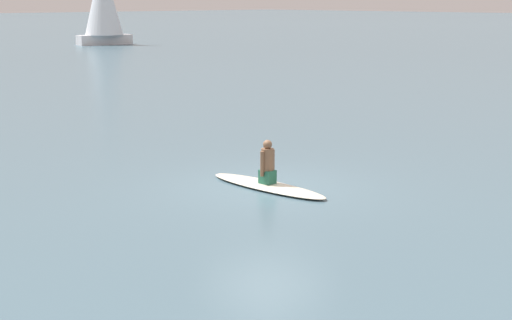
% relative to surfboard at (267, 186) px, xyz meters
% --- Properties ---
extents(ground_plane, '(400.00, 400.00, 0.00)m').
position_rel_surfboard_xyz_m(ground_plane, '(-0.06, -0.07, -0.05)').
color(ground_plane, slate).
extents(surfboard, '(0.85, 3.37, 0.11)m').
position_rel_surfboard_xyz_m(surfboard, '(0.00, 0.00, 0.00)').
color(surfboard, silver).
rests_on(surfboard, ground).
extents(person_paddler, '(0.43, 0.33, 0.99)m').
position_rel_surfboard_xyz_m(person_paddler, '(0.00, 0.00, 0.50)').
color(person_paddler, '#26664C').
rests_on(person_paddler, surfboard).
extents(sailboat_distant, '(5.14, 4.07, 8.66)m').
position_rel_surfboard_xyz_m(sailboat_distant, '(-27.71, -48.82, 3.98)').
color(sailboat_distant, silver).
rests_on(sailboat_distant, ground).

